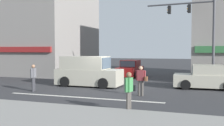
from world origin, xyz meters
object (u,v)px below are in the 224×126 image
utility_pole_near_left (42,31)px  pedestrian_far_side (141,79)px  pedestrian_mid_crossing (33,76)px  van_approaching_near (88,72)px  traffic_light_mast (199,27)px  sedan_crossing_leftbound (206,78)px  sedan_crossing_center (130,69)px  pedestrian_foreground_with_bag (129,89)px

utility_pole_near_left → pedestrian_far_side: bearing=-33.5°
pedestrian_mid_crossing → van_approaching_near: bearing=56.3°
traffic_light_mast → sedan_crossing_leftbound: traffic_light_mast is taller
sedan_crossing_center → utility_pole_near_left: bearing=-163.9°
pedestrian_far_side → sedan_crossing_center: bearing=108.5°
utility_pole_near_left → traffic_light_mast: utility_pole_near_left is taller
traffic_light_mast → sedan_crossing_center: (-6.30, 4.45, -3.46)m
traffic_light_mast → sedan_crossing_center: traffic_light_mast is taller
sedan_crossing_leftbound → pedestrian_far_side: size_ratio=2.49×
pedestrian_mid_crossing → pedestrian_far_side: (6.66, 0.60, 0.00)m
sedan_crossing_center → van_approaching_near: 7.42m
van_approaching_near → sedan_crossing_leftbound: bearing=9.7°
pedestrian_foreground_with_bag → traffic_light_mast: bearing=74.9°
sedan_crossing_center → sedan_crossing_leftbound: (6.81, -5.97, 0.00)m
sedan_crossing_center → pedestrian_foreground_with_bag: bearing=-75.0°
utility_pole_near_left → sedan_crossing_center: utility_pole_near_left is taller
traffic_light_mast → pedestrian_far_side: 7.08m
pedestrian_foreground_with_bag → sedan_crossing_leftbound: bearing=68.9°
sedan_crossing_center → pedestrian_mid_crossing: pedestrian_mid_crossing is taller
pedestrian_foreground_with_bag → pedestrian_mid_crossing: 7.79m
pedestrian_foreground_with_bag → utility_pole_near_left: bearing=135.9°
pedestrian_mid_crossing → utility_pole_near_left: bearing=120.7°
utility_pole_near_left → pedestrian_foreground_with_bag: bearing=-44.1°
sedan_crossing_center → pedestrian_foreground_with_bag: size_ratio=2.47×
sedan_crossing_center → pedestrian_mid_crossing: (-3.32, -10.62, 0.24)m
utility_pole_near_left → van_approaching_near: 9.29m
traffic_light_mast → pedestrian_foreground_with_bag: (-2.56, -9.49, -3.22)m
sedan_crossing_center → pedestrian_mid_crossing: size_ratio=2.47×
utility_pole_near_left → van_approaching_near: utility_pole_near_left is taller
utility_pole_near_left → sedan_crossing_leftbound: utility_pole_near_left is taller
pedestrian_far_side → sedan_crossing_leftbound: bearing=49.4°
van_approaching_near → sedan_crossing_leftbound: 8.06m
sedan_crossing_center → van_approaching_near: size_ratio=0.89×
van_approaching_near → traffic_light_mast: bearing=21.2°
traffic_light_mast → sedan_crossing_center: 8.45m
utility_pole_near_left → van_approaching_near: bearing=-35.0°
utility_pole_near_left → pedestrian_mid_crossing: (4.89, -8.25, -3.44)m
van_approaching_near → sedan_crossing_leftbound: (7.93, 1.36, -0.29)m
utility_pole_near_left → pedestrian_foreground_with_bag: utility_pole_near_left is taller
pedestrian_foreground_with_bag → pedestrian_mid_crossing: bearing=154.8°
utility_pole_near_left → traffic_light_mast: (14.51, -2.07, -0.22)m
traffic_light_mast → sedan_crossing_leftbound: (0.51, -1.52, -3.46)m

